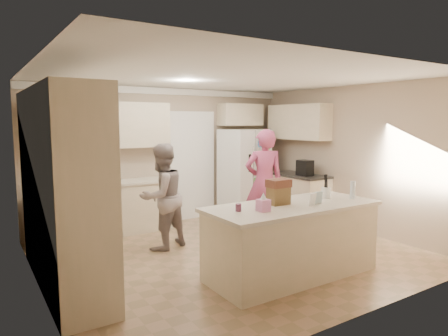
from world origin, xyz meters
TOP-DOWN VIEW (x-y plane):
  - floor at (0.00, 0.00)m, footprint 5.20×4.60m
  - ceiling at (0.00, 0.00)m, footprint 5.20×4.60m
  - wall_back at (0.00, 2.31)m, footprint 5.20×0.02m
  - wall_front at (0.00, -2.31)m, footprint 5.20×0.02m
  - wall_left at (-2.61, 0.00)m, footprint 0.02×4.60m
  - wall_right at (2.61, 0.00)m, footprint 0.02×4.60m
  - crown_back at (0.00, 2.26)m, footprint 5.20×0.08m
  - pantry_bank at (-2.30, 0.20)m, footprint 0.60×2.60m
  - back_base_cab at (-1.15, 2.00)m, footprint 2.20×0.60m
  - back_countertop at (-1.15, 1.99)m, footprint 2.24×0.63m
  - back_upper_cab at (-1.15, 2.12)m, footprint 2.20×0.35m
  - doorway_opening at (0.55, 2.28)m, footprint 0.90×0.06m
  - doorway_casing at (0.55, 2.24)m, footprint 1.02×0.03m
  - wall_frame_upper at (0.02, 2.27)m, footprint 0.15×0.02m
  - wall_frame_lower at (0.02, 2.27)m, footprint 0.15×0.02m
  - refrigerator at (1.57, 1.85)m, footprint 0.99×0.83m
  - fridge_seam at (1.57, 1.50)m, footprint 0.02×0.02m
  - fridge_dispenser at (1.35, 1.49)m, footprint 0.22×0.03m
  - fridge_handle_l at (1.52, 1.48)m, footprint 0.02×0.02m
  - fridge_handle_r at (1.62, 1.48)m, footprint 0.02×0.02m
  - over_fridge_cab at (1.65, 2.12)m, footprint 0.95×0.35m
  - right_base_cab at (2.30, 1.00)m, footprint 0.60×1.20m
  - right_countertop at (2.29, 1.00)m, footprint 0.63×1.24m
  - right_upper_cab at (2.43, 1.20)m, footprint 0.35×1.50m
  - coffee_maker at (2.25, 0.80)m, footprint 0.22×0.28m
  - island_base at (0.20, -1.10)m, footprint 2.20×0.90m
  - island_top at (0.20, -1.10)m, footprint 2.28×0.96m
  - utensil_crock at (0.85, -1.05)m, footprint 0.13×0.13m
  - tissue_box at (-0.35, -1.20)m, footprint 0.13×0.13m
  - tissue_plume at (-0.35, -1.20)m, footprint 0.08×0.08m
  - dollhouse_body at (0.05, -1.00)m, footprint 0.26×0.18m
  - dollhouse_roof at (0.05, -1.00)m, footprint 0.28×0.20m
  - jam_jar at (-0.60, -1.05)m, footprint 0.07×0.07m
  - greeting_card_a at (0.35, -1.30)m, footprint 0.12×0.06m
  - greeting_card_b at (0.50, -1.25)m, footprint 0.12×0.05m
  - water_bottle at (1.15, -1.25)m, footprint 0.07×0.07m
  - shaker_salt at (1.02, -0.88)m, footprint 0.05×0.05m
  - shaker_pepper at (1.09, -0.88)m, footprint 0.05×0.05m
  - teen_boy at (-0.75, 0.80)m, footprint 0.95×0.83m
  - teen_girl at (1.06, 0.57)m, footprint 0.79×0.67m
  - fridge_magnets at (1.57, 1.49)m, footprint 0.76×0.02m

SIDE VIEW (x-z plane):
  - floor at x=0.00m, z-range -0.02..0.00m
  - back_base_cab at x=-1.15m, z-range 0.00..0.88m
  - right_base_cab at x=2.30m, z-range 0.00..0.88m
  - island_base at x=0.20m, z-range 0.00..0.88m
  - teen_boy at x=-0.75m, z-range 0.00..1.63m
  - back_countertop at x=-1.15m, z-range 0.88..0.92m
  - refrigerator at x=1.57m, z-range 0.00..1.80m
  - fridge_seam at x=1.57m, z-range 0.01..1.79m
  - right_countertop at x=2.29m, z-range 0.88..0.92m
  - island_top at x=0.20m, z-range 0.88..0.93m
  - fridge_magnets at x=1.57m, z-range 0.18..1.62m
  - teen_girl at x=1.06m, z-range 0.00..1.83m
  - jam_jar at x=-0.60m, z-range 0.93..1.02m
  - shaker_salt at x=1.02m, z-range 0.93..1.02m
  - shaker_pepper at x=1.09m, z-range 0.93..1.02m
  - tissue_box at x=-0.35m, z-range 0.93..1.07m
  - utensil_crock at x=0.85m, z-range 0.93..1.07m
  - greeting_card_a at x=0.35m, z-range 0.93..1.08m
  - greeting_card_b at x=0.50m, z-range 0.93..1.08m
  - dollhouse_body at x=0.05m, z-range 0.93..1.15m
  - water_bottle at x=1.15m, z-range 0.92..1.17m
  - doorway_opening at x=0.55m, z-range 0.00..2.10m
  - doorway_casing at x=0.55m, z-range -0.06..2.16m
  - fridge_handle_l at x=1.52m, z-range 0.62..1.48m
  - fridge_handle_r at x=1.62m, z-range 0.62..1.48m
  - coffee_maker at x=2.25m, z-range 0.92..1.22m
  - tissue_plume at x=-0.35m, z-range 1.06..1.15m
  - fridge_dispenser at x=1.35m, z-range 0.97..1.32m
  - pantry_bank at x=-2.30m, z-range 0.00..2.35m
  - dollhouse_roof at x=0.05m, z-range 1.15..1.25m
  - wall_frame_lower at x=0.02m, z-range 1.18..1.38m
  - wall_back at x=0.00m, z-range 0.00..2.60m
  - wall_front at x=0.00m, z-range 0.00..2.60m
  - wall_left at x=-2.61m, z-range 0.00..2.60m
  - wall_right at x=2.61m, z-range 0.00..2.60m
  - wall_frame_upper at x=0.02m, z-range 1.45..1.65m
  - back_upper_cab at x=-1.15m, z-range 1.50..2.30m
  - right_upper_cab at x=2.43m, z-range 1.60..2.30m
  - over_fridge_cab at x=1.65m, z-range 1.88..2.33m
  - crown_back at x=0.00m, z-range 2.47..2.59m
  - ceiling at x=0.00m, z-range 2.60..2.62m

